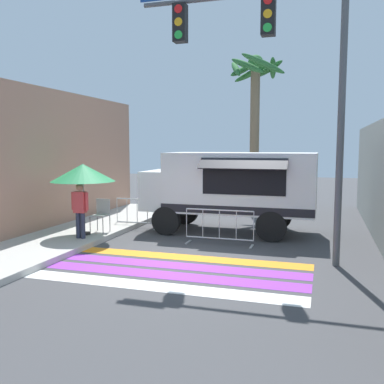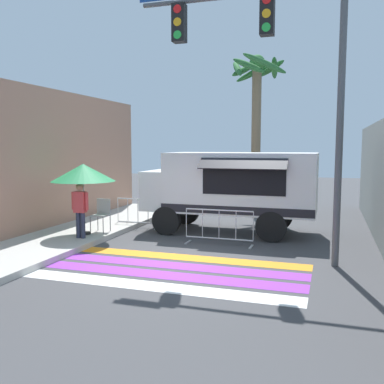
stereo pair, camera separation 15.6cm
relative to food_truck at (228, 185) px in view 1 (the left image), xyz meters
The scene contains 12 objects.
ground_plane 4.03m from the food_truck, 96.72° to the right, with size 60.00×60.00×0.00m, color #424244.
sidewalk_left 6.61m from the food_truck, 144.97° to the right, with size 4.40×16.00×0.16m.
concrete_wall_right 4.54m from the food_truck, ahead, with size 0.20×16.00×3.50m.
crosswalk_painted 4.82m from the food_truck, 95.49° to the right, with size 6.40×2.84×0.01m.
food_truck is the anchor object (origin of this frame).
traffic_signal_pole 4.78m from the food_truck, 60.91° to the right, with size 4.91×0.29×6.64m.
patio_umbrella 4.49m from the food_truck, 148.52° to the right, with size 1.87×1.87×2.09m.
folding_chair 4.04m from the food_truck, 153.00° to the right, with size 0.46×0.46×1.00m.
vendor_person 4.63m from the food_truck, 142.06° to the right, with size 0.53×0.21×1.57m.
barricade_front 2.10m from the food_truck, 84.86° to the right, with size 1.95×0.44×1.00m.
barricade_side 3.27m from the food_truck, behind, with size 1.53×0.44×1.00m.
palm_tree 4.75m from the food_truck, 86.69° to the left, with size 2.36×2.44×6.29m.
Camera 1 is at (3.35, -9.57, 2.75)m, focal length 40.00 mm.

